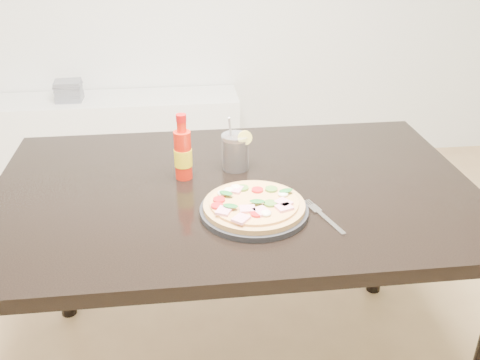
{
  "coord_description": "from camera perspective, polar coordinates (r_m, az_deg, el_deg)",
  "views": [
    {
      "loc": [
        -0.44,
        -0.93,
        1.48
      ],
      "look_at": [
        -0.29,
        0.32,
        0.83
      ],
      "focal_mm": 40.0,
      "sensor_mm": 36.0,
      "label": 1
    }
  ],
  "objects": [
    {
      "name": "media_console",
      "position": [
        3.26,
        -12.69,
        4.38
      ],
      "size": [
        1.4,
        0.34,
        0.5
      ],
      "primitive_type": "cube",
      "color": "white",
      "rests_on": "ground"
    },
    {
      "name": "cd_stack",
      "position": [
        3.18,
        -17.82,
        9.05
      ],
      "size": [
        0.14,
        0.12,
        0.11
      ],
      "color": "slate",
      "rests_on": "media_console"
    },
    {
      "name": "cola_cup",
      "position": [
        1.64,
        -0.51,
        2.97
      ],
      "size": [
        0.09,
        0.08,
        0.17
      ],
      "rotation": [
        0.0,
        0.0,
        0.43
      ],
      "color": "black",
      "rests_on": "dining_table"
    },
    {
      "name": "dining_table",
      "position": [
        1.6,
        -0.51,
        -3.26
      ],
      "size": [
        1.4,
        0.9,
        0.75
      ],
      "color": "black",
      "rests_on": "ground"
    },
    {
      "name": "pizza",
      "position": [
        1.41,
        1.47,
        -2.61
      ],
      "size": [
        0.27,
        0.27,
        0.03
      ],
      "color": "tan",
      "rests_on": "plate"
    },
    {
      "name": "plate",
      "position": [
        1.42,
        1.51,
        -3.29
      ],
      "size": [
        0.29,
        0.29,
        0.02
      ],
      "primitive_type": "cylinder",
      "color": "black",
      "rests_on": "dining_table"
    },
    {
      "name": "fork",
      "position": [
        1.42,
        8.81,
        -3.77
      ],
      "size": [
        0.07,
        0.18,
        0.0
      ],
      "rotation": [
        0.0,
        0.0,
        0.3
      ],
      "color": "silver",
      "rests_on": "dining_table"
    },
    {
      "name": "hot_sauce_bottle",
      "position": [
        1.58,
        -6.1,
        2.84
      ],
      "size": [
        0.06,
        0.06,
        0.2
      ],
      "rotation": [
        0.0,
        0.0,
        -0.34
      ],
      "color": "red",
      "rests_on": "dining_table"
    }
  ]
}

